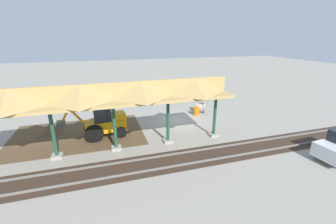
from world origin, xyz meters
The scene contains 9 objects.
ground_plane centered at (0.00, 0.00, 0.00)m, with size 120.00×120.00×0.00m, color gray.
dirt_work_zone centered at (9.19, 0.58, 0.00)m, with size 10.46×7.00×0.01m, color brown.
platform_canopy centered at (6.38, 4.12, 4.17)m, with size 16.92×3.20×4.90m.
rail_tracks centered at (0.00, 6.90, 0.03)m, with size 60.00×2.58×0.15m.
stop_sign centered at (-3.24, -0.58, 1.79)m, with size 0.70×0.34×2.47m.
backhoe centered at (7.10, 1.63, 1.27)m, with size 5.17×1.94×2.82m.
dirt_mound centered at (11.42, -0.47, 0.00)m, with size 4.44×4.44×1.69m, color brown.
concrete_pipe centered at (-3.04, -1.81, 0.51)m, with size 1.30×1.33×1.02m.
traffic_barrel centered at (-2.18, -0.99, 0.45)m, with size 0.56×0.56×0.90m, color orange.
Camera 1 is at (7.10, 19.16, 7.83)m, focal length 24.00 mm.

